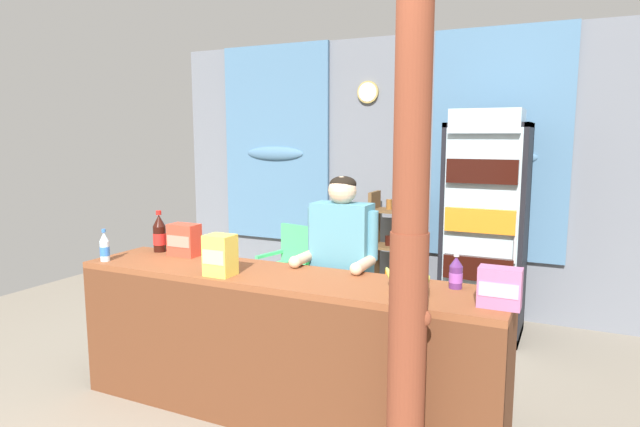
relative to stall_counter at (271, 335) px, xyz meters
The scene contains 15 objects.
ground_plane 1.01m from the stall_counter, 99.55° to the left, with size 7.89×7.89×0.00m, color gray.
back_wall_curtained 2.83m from the stall_counter, 93.33° to the left, with size 5.00×0.22×2.77m.
stall_counter is the anchor object (origin of this frame).
timber_post 1.23m from the stall_counter, 19.72° to the right, with size 0.20×0.18×2.67m.
drink_fridge 2.36m from the stall_counter, 66.23° to the left, with size 0.69×0.63×1.99m.
bottle_shelf_rack 2.36m from the stall_counter, 89.11° to the left, with size 0.48×0.28×1.22m.
plastic_lawn_chair 2.23m from the stall_counter, 115.80° to the left, with size 0.53×0.53×0.86m.
shopkeeper 0.72m from the stall_counter, 68.55° to the left, with size 0.51×0.42×1.51m.
soda_bottle_cola 1.27m from the stall_counter, 164.43° to the left, with size 0.09×0.09×0.31m.
soda_bottle_water 1.34m from the stall_counter, behind, with size 0.06×0.06×0.22m.
soda_bottle_grape_soda 1.17m from the stall_counter, 14.57° to the left, with size 0.08×0.08×0.20m.
snack_box_crackers 1.03m from the stall_counter, 162.28° to the left, with size 0.21×0.14×0.23m.
snack_box_instant_noodle 0.58m from the stall_counter, 169.45° to the right, with size 0.17×0.15×0.25m.
snack_box_wafer 1.39m from the stall_counter, ahead, with size 0.21×0.11×0.20m.
banana_bunch 0.92m from the stall_counter, ahead, with size 0.28×0.06×0.16m.
Camera 1 is at (1.75, -2.32, 1.77)m, focal length 30.22 mm.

